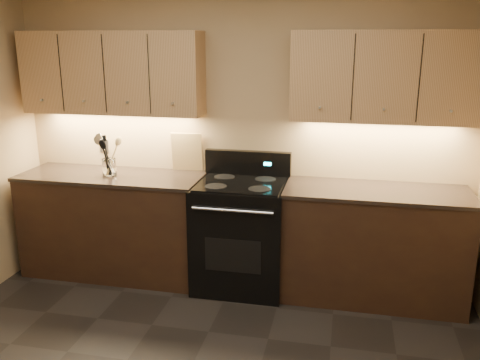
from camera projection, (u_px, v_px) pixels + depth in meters
The scene contains 14 objects.
wall_back at pixel (240, 132), 4.44m from camera, with size 4.00×0.04×2.60m, color tan.
counter_left at pixel (115, 224), 4.60m from camera, with size 1.62×0.62×0.93m.
counter_right at pixel (373, 244), 4.14m from camera, with size 1.46×0.62×0.93m.
stove at pixel (241, 233), 4.34m from camera, with size 0.76×0.68×1.14m.
upper_cab_left at pixel (112, 73), 4.39m from camera, with size 1.60×0.30×0.70m, color tan.
upper_cab_right at pixel (385, 77), 3.93m from camera, with size 1.44×0.30×0.70m, color tan.
outlet_plate at pixel (104, 146), 4.74m from camera, with size 0.09×0.01×0.12m, color #B2B5BA.
utensil_crock at pixel (109, 168), 4.43m from camera, with size 0.16×0.16×0.15m.
cutting_board at pixel (187, 152), 4.56m from camera, with size 0.28×0.02×0.35m, color tan.
wooden_spoon at pixel (106, 155), 4.39m from camera, with size 0.06×0.06×0.33m, color tan, non-canonical shape.
black_spoon at pixel (109, 155), 4.42m from camera, with size 0.06×0.06×0.32m, color black, non-canonical shape.
black_turner at pixel (110, 154), 4.38m from camera, with size 0.08×0.08×0.35m, color black, non-canonical shape.
steel_spatula at pixel (112, 152), 4.39m from camera, with size 0.08×0.08×0.38m, color silver, non-canonical shape.
steel_skimmer at pixel (112, 155), 4.37m from camera, with size 0.09×0.09×0.34m, color silver, non-canonical shape.
Camera 1 is at (0.92, -2.29, 2.08)m, focal length 38.00 mm.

